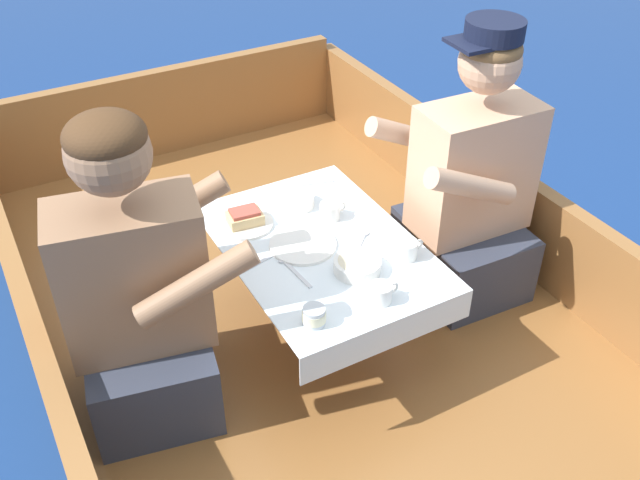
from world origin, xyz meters
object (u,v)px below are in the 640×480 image
(coffee_cup_port, at_px, (406,249))
(tin_can, at_px, (314,316))
(coffee_cup_center, at_px, (331,211))
(person_port, at_px, (139,299))
(sandwich, at_px, (245,217))
(person_starboard, at_px, (469,192))
(coffee_cup_starboard, at_px, (381,293))

(coffee_cup_port, height_order, tin_can, coffee_cup_port)
(coffee_cup_port, xyz_separation_m, coffee_cup_center, (-0.10, 0.30, -0.00))
(person_port, bearing_deg, sandwich, 38.43)
(person_starboard, distance_m, coffee_cup_starboard, 0.64)
(person_starboard, bearing_deg, coffee_cup_center, -11.54)
(person_starboard, distance_m, coffee_cup_port, 0.42)
(coffee_cup_starboard, bearing_deg, coffee_cup_port, 36.94)
(coffee_cup_center, xyz_separation_m, tin_can, (-0.29, -0.42, -0.00))
(coffee_cup_starboard, bearing_deg, tin_can, 177.49)
(person_port, distance_m, tin_can, 0.50)
(sandwich, distance_m, coffee_cup_center, 0.29)
(coffee_cup_port, relative_size, coffee_cup_center, 1.05)
(person_port, xyz_separation_m, tin_can, (0.40, -0.30, 0.00))
(person_starboard, distance_m, coffee_cup_center, 0.50)
(tin_can, bearing_deg, person_starboard, 20.98)
(person_starboard, relative_size, coffee_cup_port, 9.99)
(person_port, xyz_separation_m, coffee_cup_starboard, (0.61, -0.31, 0.00))
(coffee_cup_port, distance_m, coffee_cup_starboard, 0.22)
(person_port, bearing_deg, person_starboard, 10.69)
(coffee_cup_starboard, relative_size, tin_can, 1.42)
(sandwich, bearing_deg, tin_can, -92.91)
(coffee_cup_center, bearing_deg, person_port, -170.37)
(person_port, relative_size, tin_can, 14.61)
(coffee_cup_port, height_order, coffee_cup_starboard, coffee_cup_port)
(coffee_cup_starboard, bearing_deg, sandwich, 109.20)
(person_starboard, xyz_separation_m, coffee_cup_starboard, (-0.56, -0.31, 0.00))
(coffee_cup_port, xyz_separation_m, tin_can, (-0.39, -0.13, -0.00))
(coffee_cup_center, bearing_deg, coffee_cup_starboard, -100.56)
(person_port, bearing_deg, coffee_cup_port, -1.74)
(person_port, xyz_separation_m, coffee_cup_center, (0.69, 0.12, 0.00))
(person_port, relative_size, coffee_cup_starboard, 10.29)
(person_starboard, bearing_deg, coffee_cup_port, 26.99)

